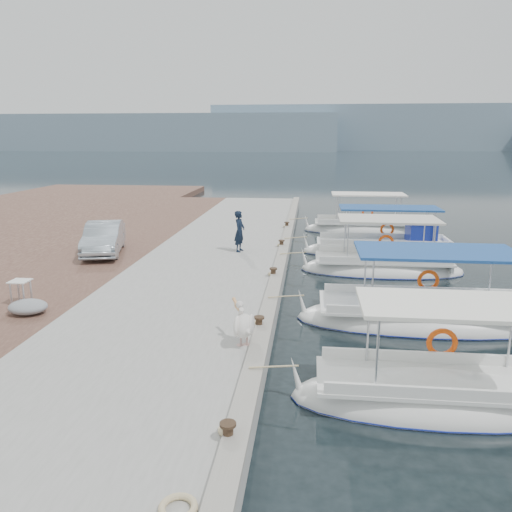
{
  "coord_description": "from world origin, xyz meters",
  "views": [
    {
      "loc": [
        0.9,
        -15.72,
        5.39
      ],
      "look_at": [
        -1.0,
        1.71,
        1.2
      ],
      "focal_mm": 35.0,
      "sensor_mm": 36.0,
      "label": 1
    }
  ],
  "objects_px": {
    "fishing_caique_a": "(435,400)",
    "parked_car": "(104,238)",
    "pelican": "(243,325)",
    "fishing_caique_d": "(385,250)",
    "fishing_caique_b": "(425,319)",
    "fisherman": "(240,231)",
    "fishing_caique_c": "(381,269)",
    "fishing_caique_e": "(364,229)"
  },
  "relations": [
    {
      "from": "fishing_caique_a",
      "to": "parked_car",
      "type": "height_order",
      "value": "fishing_caique_a"
    },
    {
      "from": "pelican",
      "to": "fishing_caique_a",
      "type": "bearing_deg",
      "value": -19.84
    },
    {
      "from": "fishing_caique_d",
      "to": "parked_car",
      "type": "distance_m",
      "value": 12.85
    },
    {
      "from": "fishing_caique_b",
      "to": "pelican",
      "type": "xyz_separation_m",
      "value": [
        -4.99,
        -3.27,
        0.9
      ]
    },
    {
      "from": "fisherman",
      "to": "fishing_caique_d",
      "type": "bearing_deg",
      "value": -58.32
    },
    {
      "from": "fishing_caique_b",
      "to": "fishing_caique_c",
      "type": "bearing_deg",
      "value": 94.84
    },
    {
      "from": "fishing_caique_d",
      "to": "fisherman",
      "type": "distance_m",
      "value": 7.12
    },
    {
      "from": "fishing_caique_d",
      "to": "parked_car",
      "type": "bearing_deg",
      "value": -164.71
    },
    {
      "from": "fishing_caique_b",
      "to": "fishing_caique_e",
      "type": "xyz_separation_m",
      "value": [
        -0.32,
        14.86,
        0.0
      ]
    },
    {
      "from": "pelican",
      "to": "fisherman",
      "type": "relative_size",
      "value": 0.72
    },
    {
      "from": "parked_car",
      "to": "pelican",
      "type": "bearing_deg",
      "value": -66.05
    },
    {
      "from": "fishing_caique_c",
      "to": "fishing_caique_d",
      "type": "distance_m",
      "value": 3.35
    },
    {
      "from": "fishing_caique_d",
      "to": "pelican",
      "type": "relative_size",
      "value": 5.91
    },
    {
      "from": "fishing_caique_b",
      "to": "fishing_caique_e",
      "type": "bearing_deg",
      "value": 91.23
    },
    {
      "from": "pelican",
      "to": "fisherman",
      "type": "height_order",
      "value": "fisherman"
    },
    {
      "from": "fisherman",
      "to": "parked_car",
      "type": "distance_m",
      "value": 5.84
    },
    {
      "from": "fisherman",
      "to": "parked_car",
      "type": "bearing_deg",
      "value": 112.3
    },
    {
      "from": "fishing_caique_c",
      "to": "pelican",
      "type": "bearing_deg",
      "value": -116.31
    },
    {
      "from": "fishing_caique_a",
      "to": "pelican",
      "type": "relative_size",
      "value": 4.64
    },
    {
      "from": "fisherman",
      "to": "fishing_caique_b",
      "type": "bearing_deg",
      "value": -124.01
    },
    {
      "from": "fishing_caique_b",
      "to": "fishing_caique_d",
      "type": "bearing_deg",
      "value": 89.3
    },
    {
      "from": "fishing_caique_e",
      "to": "fishing_caique_c",
      "type": "bearing_deg",
      "value": -91.1
    },
    {
      "from": "fishing_caique_c",
      "to": "parked_car",
      "type": "bearing_deg",
      "value": -179.59
    },
    {
      "from": "fishing_caique_a",
      "to": "pelican",
      "type": "height_order",
      "value": "fishing_caique_a"
    },
    {
      "from": "fishing_caique_c",
      "to": "fishing_caique_d",
      "type": "height_order",
      "value": "same"
    },
    {
      "from": "pelican",
      "to": "parked_car",
      "type": "height_order",
      "value": "parked_car"
    },
    {
      "from": "fishing_caique_a",
      "to": "fishing_caique_b",
      "type": "height_order",
      "value": "same"
    },
    {
      "from": "fishing_caique_e",
      "to": "pelican",
      "type": "bearing_deg",
      "value": -104.43
    },
    {
      "from": "fisherman",
      "to": "fishing_caique_e",
      "type": "bearing_deg",
      "value": -25.23
    },
    {
      "from": "fishing_caique_c",
      "to": "pelican",
      "type": "height_order",
      "value": "fishing_caique_c"
    },
    {
      "from": "fishing_caique_e",
      "to": "fisherman",
      "type": "xyz_separation_m",
      "value": [
        -6.18,
        -8.1,
        1.27
      ]
    },
    {
      "from": "fishing_caique_a",
      "to": "fisherman",
      "type": "bearing_deg",
      "value": 116.24
    },
    {
      "from": "fishing_caique_b",
      "to": "pelican",
      "type": "bearing_deg",
      "value": -146.71
    },
    {
      "from": "fishing_caique_a",
      "to": "fishing_caique_b",
      "type": "xyz_separation_m",
      "value": [
        0.81,
        4.78,
        -0.0
      ]
    },
    {
      "from": "fishing_caique_a",
      "to": "fishing_caique_c",
      "type": "distance_m",
      "value": 10.6
    },
    {
      "from": "fishing_caique_b",
      "to": "fishing_caique_d",
      "type": "xyz_separation_m",
      "value": [
        0.11,
        9.11,
        0.06
      ]
    },
    {
      "from": "fishing_caique_c",
      "to": "fishing_caique_e",
      "type": "distance_m",
      "value": 9.04
    },
    {
      "from": "fishing_caique_e",
      "to": "fishing_caique_b",
      "type": "bearing_deg",
      "value": -88.77
    },
    {
      "from": "fishing_caique_c",
      "to": "parked_car",
      "type": "relative_size",
      "value": 1.61
    },
    {
      "from": "parked_car",
      "to": "fisherman",
      "type": "bearing_deg",
      "value": -4.76
    },
    {
      "from": "fishing_caique_a",
      "to": "pelican",
      "type": "xyz_separation_m",
      "value": [
        -4.18,
        1.51,
        0.9
      ]
    },
    {
      "from": "fishing_caique_d",
      "to": "pelican",
      "type": "height_order",
      "value": "fishing_caique_d"
    }
  ]
}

